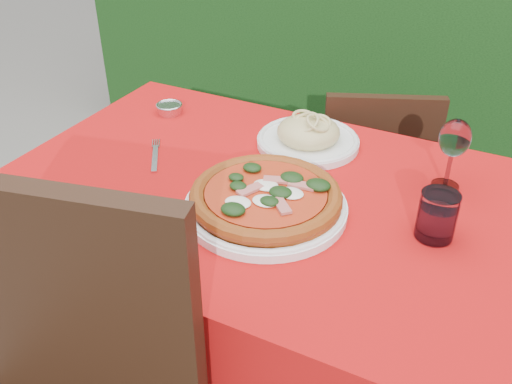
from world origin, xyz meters
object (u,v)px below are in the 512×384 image
at_px(water_glass, 437,218).
at_px(fork, 155,158).
at_px(pizza_plate, 266,200).
at_px(steel_ramekin, 169,109).
at_px(wine_glass, 454,141).
at_px(chair_far, 372,178).
at_px(pasta_plate, 308,136).

bearing_deg(water_glass, fork, 179.87).
bearing_deg(pizza_plate, fork, 167.42).
xyz_separation_m(fork, steel_ramekin, (-0.13, 0.25, 0.01)).
bearing_deg(steel_ramekin, fork, -63.65).
relative_size(pizza_plate, fork, 1.95).
relative_size(pizza_plate, wine_glass, 2.05).
relative_size(chair_far, fork, 4.24).
bearing_deg(chair_far, pizza_plate, 62.28).
xyz_separation_m(pasta_plate, steel_ramekin, (-0.45, -0.00, -0.01)).
bearing_deg(steel_ramekin, wine_glass, -3.02).
bearing_deg(steel_ramekin, pizza_plate, -34.32).
distance_m(chair_far, water_glass, 0.78).
relative_size(pizza_plate, pasta_plate, 1.33).
bearing_deg(wine_glass, chair_far, 123.66).
relative_size(pasta_plate, fork, 1.47).
bearing_deg(steel_ramekin, chair_far, 34.73).
distance_m(fork, steel_ramekin, 0.28).
bearing_deg(fork, pizza_plate, -46.10).
height_order(chair_far, pizza_plate, pizza_plate).
bearing_deg(fork, water_glass, -33.65).
height_order(chair_far, fork, chair_far).
height_order(chair_far, pasta_plate, pasta_plate).
relative_size(pizza_plate, steel_ramekin, 5.06).
relative_size(pasta_plate, steel_ramekin, 3.81).
distance_m(pizza_plate, steel_ramekin, 0.59).
height_order(water_glass, fork, water_glass).
xyz_separation_m(pizza_plate, water_glass, (0.36, 0.08, 0.02)).
xyz_separation_m(chair_far, wine_glass, (0.28, -0.42, 0.41)).
distance_m(chair_far, pizza_plate, 0.79).
height_order(pizza_plate, steel_ramekin, pizza_plate).
distance_m(chair_far, wine_glass, 0.66).
xyz_separation_m(pizza_plate, wine_glass, (0.34, 0.29, 0.09)).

